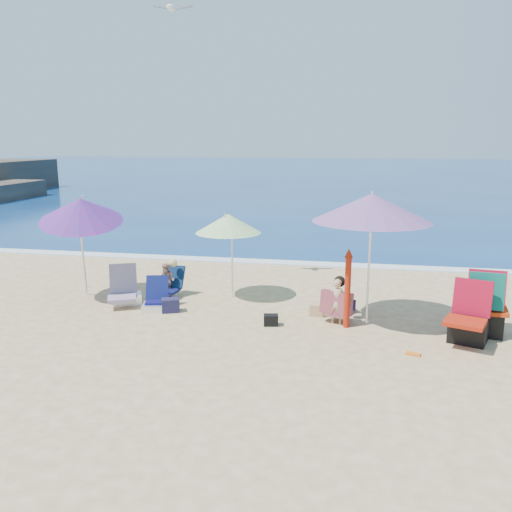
% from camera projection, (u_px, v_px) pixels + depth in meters
% --- Properties ---
extents(ground, '(120.00, 120.00, 0.00)m').
position_uv_depth(ground, '(262.00, 331.00, 9.07)').
color(ground, '#D8BC84').
rests_on(ground, ground).
extents(sea, '(120.00, 80.00, 0.12)m').
position_uv_depth(sea, '(341.00, 173.00, 52.25)').
color(sea, navy).
rests_on(sea, ground).
extents(foam, '(120.00, 0.50, 0.04)m').
position_uv_depth(foam, '(296.00, 263.00, 13.96)').
color(foam, white).
rests_on(foam, ground).
extents(umbrella_turquoise, '(2.38, 2.38, 2.37)m').
position_uv_depth(umbrella_turquoise, '(372.00, 208.00, 9.03)').
color(umbrella_turquoise, white).
rests_on(umbrella_turquoise, ground).
extents(umbrella_striped, '(1.77, 1.77, 1.79)m').
position_uv_depth(umbrella_striped, '(228.00, 224.00, 10.65)').
color(umbrella_striped, silver).
rests_on(umbrella_striped, ground).
extents(umbrella_blue, '(2.21, 2.25, 2.27)m').
position_uv_depth(umbrella_blue, '(81.00, 210.00, 10.52)').
color(umbrella_blue, silver).
rests_on(umbrella_blue, ground).
extents(furled_umbrella, '(0.16, 0.16, 1.42)m').
position_uv_depth(furled_umbrella, '(348.00, 284.00, 9.11)').
color(furled_umbrella, '#A21F0B').
rests_on(furled_umbrella, ground).
extents(chair_navy, '(0.55, 0.68, 0.62)m').
position_uv_depth(chair_navy, '(156.00, 301.00, 10.21)').
color(chair_navy, '#0E0D4D').
rests_on(chair_navy, ground).
extents(chair_rainbow, '(0.79, 0.97, 0.77)m').
position_uv_depth(chair_rainbow, '(125.00, 294.00, 10.58)').
color(chair_rainbow, '#EA525F').
rests_on(chair_rainbow, ground).
extents(camp_chair_left, '(0.86, 1.04, 1.03)m').
position_uv_depth(camp_chair_left, '(469.00, 324.00, 8.52)').
color(camp_chair_left, '#A41D0B').
rests_on(camp_chair_left, ground).
extents(camp_chair_right, '(0.85, 0.72, 1.12)m').
position_uv_depth(camp_chair_right, '(484.00, 311.00, 8.85)').
color(camp_chair_right, '#BB300D').
rests_on(camp_chair_right, ground).
extents(person_center, '(0.64, 0.56, 0.84)m').
position_uv_depth(person_center, '(337.00, 301.00, 9.39)').
color(person_center, tan).
rests_on(person_center, ground).
extents(person_left, '(0.53, 0.63, 0.81)m').
position_uv_depth(person_left, '(168.00, 280.00, 10.97)').
color(person_left, tan).
rests_on(person_left, ground).
extents(bag_navy_a, '(0.40, 0.35, 0.26)m').
position_uv_depth(bag_navy_a, '(170.00, 305.00, 10.08)').
color(bag_navy_a, '#1E1B3D').
rests_on(bag_navy_a, ground).
extents(bag_tan, '(0.27, 0.19, 0.22)m').
position_uv_depth(bag_tan, '(316.00, 310.00, 9.86)').
color(bag_tan, tan).
rests_on(bag_tan, ground).
extents(bag_navy_b, '(0.44, 0.41, 0.27)m').
position_uv_depth(bag_navy_b, '(344.00, 306.00, 10.02)').
color(bag_navy_b, '#181834').
rests_on(bag_navy_b, ground).
extents(bag_black_b, '(0.28, 0.22, 0.20)m').
position_uv_depth(bag_black_b, '(271.00, 320.00, 9.34)').
color(bag_black_b, black).
rests_on(bag_black_b, ground).
extents(orange_item, '(0.24, 0.16, 0.03)m').
position_uv_depth(orange_item, '(413.00, 354.00, 8.07)').
color(orange_item, orange).
rests_on(orange_item, ground).
extents(seagull, '(0.82, 0.38, 0.14)m').
position_uv_depth(seagull, '(172.00, 8.00, 10.85)').
color(seagull, white).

